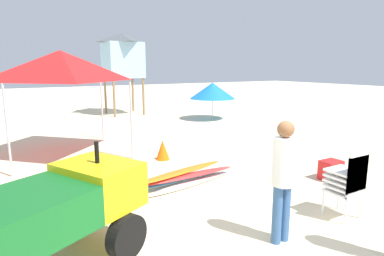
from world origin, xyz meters
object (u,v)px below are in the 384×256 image
object	(u,v)px
surfboard_pile	(187,177)
traffic_cone_near	(163,150)
popup_canopy	(61,66)
beach_umbrella_left	(212,91)
traffic_cone_far	(94,172)
cooler_box	(331,170)
utility_cart	(46,213)
stacked_plastic_chairs	(350,179)
lifeguard_tower	(123,56)
lifeguard_near_center	(283,174)

from	to	relation	value
surfboard_pile	traffic_cone_near	distance (m)	2.01
popup_canopy	traffic_cone_near	xyz separation A→B (m)	(2.14, -1.96, -2.25)
beach_umbrella_left	traffic_cone_near	distance (m)	7.19
traffic_cone_near	traffic_cone_far	bearing A→B (deg)	-155.88
beach_umbrella_left	cooler_box	bearing A→B (deg)	-106.39
popup_canopy	traffic_cone_far	bearing A→B (deg)	-88.89
utility_cart	surfboard_pile	bearing A→B (deg)	31.68
utility_cart	stacked_plastic_chairs	distance (m)	4.54
lifeguard_tower	beach_umbrella_left	xyz separation A→B (m)	(3.05, -3.85, -1.68)
stacked_plastic_chairs	lifeguard_tower	bearing A→B (deg)	86.45
traffic_cone_near	lifeguard_near_center	bearing A→B (deg)	-94.30
utility_cart	traffic_cone_far	distance (m)	3.15
lifeguard_tower	lifeguard_near_center	bearing A→B (deg)	-99.73
utility_cart	stacked_plastic_chairs	bearing A→B (deg)	-11.95
utility_cart	traffic_cone_near	distance (m)	5.06
popup_canopy	beach_umbrella_left	size ratio (longest dim) A/B	1.36
lifeguard_tower	traffic_cone_far	world-z (taller)	lifeguard_tower
cooler_box	traffic_cone_far	bearing A→B (deg)	152.41
traffic_cone_far	cooler_box	size ratio (longest dim) A/B	1.14
lifeguard_tower	traffic_cone_near	distance (m)	9.51
stacked_plastic_chairs	lifeguard_near_center	distance (m)	1.52
stacked_plastic_chairs	popup_canopy	world-z (taller)	popup_canopy
surfboard_pile	cooler_box	world-z (taller)	cooler_box
stacked_plastic_chairs	surfboard_pile	bearing A→B (deg)	118.54
beach_umbrella_left	utility_cart	bearing A→B (deg)	-133.40
traffic_cone_near	beach_umbrella_left	bearing A→B (deg)	45.04
beach_umbrella_left	traffic_cone_far	size ratio (longest dim) A/B	4.16
popup_canopy	traffic_cone_far	size ratio (longest dim) A/B	5.67
stacked_plastic_chairs	traffic_cone_near	distance (m)	4.88
popup_canopy	traffic_cone_near	bearing A→B (deg)	-42.48
lifeguard_tower	beach_umbrella_left	distance (m)	5.19
traffic_cone_near	cooler_box	xyz separation A→B (m)	(2.56, -3.36, -0.05)
surfboard_pile	popup_canopy	size ratio (longest dim) A/B	0.88
stacked_plastic_chairs	cooler_box	size ratio (longest dim) A/B	2.61
lifeguard_tower	stacked_plastic_chairs	bearing A→B (deg)	-93.55
traffic_cone_far	surfboard_pile	bearing A→B (deg)	-31.20
lifeguard_near_center	popup_canopy	xyz separation A→B (m)	(-1.79, 6.65, 1.49)
surfboard_pile	beach_umbrella_left	world-z (taller)	beach_umbrella_left
utility_cart	lifeguard_tower	distance (m)	13.92
stacked_plastic_chairs	lifeguard_near_center	world-z (taller)	lifeguard_near_center
surfboard_pile	lifeguard_tower	size ratio (longest dim) A/B	0.62
stacked_plastic_chairs	lifeguard_tower	world-z (taller)	lifeguard_tower
lifeguard_near_center	surfboard_pile	bearing A→B (deg)	90.43
utility_cart	beach_umbrella_left	xyz separation A→B (m)	(8.34, 8.82, 0.59)
surfboard_pile	stacked_plastic_chairs	bearing A→B (deg)	-61.46
surfboard_pile	popup_canopy	world-z (taller)	popup_canopy
lifeguard_near_center	traffic_cone_far	xyz separation A→B (m)	(-1.73, 3.75, -0.77)
surfboard_pile	traffic_cone_far	xyz separation A→B (m)	(-1.71, 1.04, 0.10)
utility_cart	lifeguard_tower	world-z (taller)	lifeguard_tower
lifeguard_near_center	cooler_box	xyz separation A→B (m)	(2.91, 1.32, -0.81)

